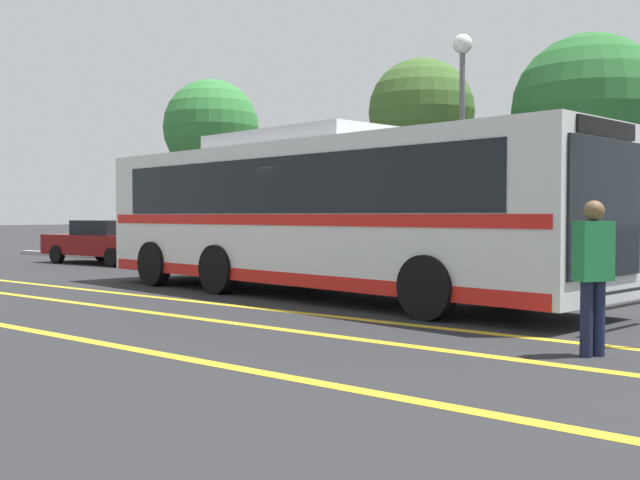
{
  "coord_description": "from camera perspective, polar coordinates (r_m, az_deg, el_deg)",
  "views": [
    {
      "loc": [
        8.57,
        -11.4,
        1.6
      ],
      "look_at": [
        -0.74,
        0.04,
        1.11
      ],
      "focal_mm": 42.0,
      "sensor_mm": 36.0,
      "label": 1
    }
  ],
  "objects": [
    {
      "name": "parked_car_2",
      "position": [
        17.54,
        5.21,
        -0.98
      ],
      "size": [
        4.05,
        1.96,
        1.41
      ],
      "rotation": [
        0.0,
        0.0,
        -1.6
      ],
      "color": "#9E9EA3",
      "rests_on": "ground_plane"
    },
    {
      "name": "tree_3",
      "position": [
        29.7,
        -8.3,
        8.44
      ],
      "size": [
        3.71,
        3.71,
        6.87
      ],
      "color": "#513823",
      "rests_on": "ground_plane"
    },
    {
      "name": "tree_1",
      "position": [
        21.78,
        19.79,
        9.26
      ],
      "size": [
        4.1,
        4.1,
        6.5
      ],
      "color": "#513823",
      "rests_on": "ground_plane"
    },
    {
      "name": "tree_2",
      "position": [
        22.68,
        7.73,
        9.61
      ],
      "size": [
        3.14,
        3.14,
        6.25
      ],
      "color": "#513823",
      "rests_on": "ground_plane"
    },
    {
      "name": "lane_strip_0",
      "position": [
        13.22,
        -6.05,
        -5.05
      ],
      "size": [
        31.62,
        0.2,
        0.01
      ],
      "primitive_type": "cube",
      "rotation": [
        0.0,
        0.0,
        1.57
      ],
      "color": "gold",
      "rests_on": "ground_plane"
    },
    {
      "name": "lane_strip_1",
      "position": [
        12.21,
        -11.11,
        -5.65
      ],
      "size": [
        31.62,
        0.2,
        0.01
      ],
      "primitive_type": "cube",
      "rotation": [
        0.0,
        0.0,
        1.57
      ],
      "color": "gold",
      "rests_on": "ground_plane"
    },
    {
      "name": "pedestrian_0",
      "position": [
        8.98,
        20.1,
        -1.98
      ],
      "size": [
        0.41,
        0.47,
        1.77
      ],
      "rotation": [
        0.0,
        0.0,
        4.17
      ],
      "color": "#191E38",
      "rests_on": "ground_plane"
    },
    {
      "name": "lane_strip_2",
      "position": [
        10.92,
        -20.36,
        -6.63
      ],
      "size": [
        31.62,
        0.2,
        0.01
      ],
      "primitive_type": "cube",
      "rotation": [
        0.0,
        0.0,
        1.57
      ],
      "color": "gold",
      "rests_on": "ground_plane"
    },
    {
      "name": "transit_bus",
      "position": [
        14.77,
        -0.04,
        2.28
      ],
      "size": [
        12.12,
        3.9,
        3.28
      ],
      "rotation": [
        0.0,
        0.0,
        -1.69
      ],
      "color": "silver",
      "rests_on": "ground_plane"
    },
    {
      "name": "parked_car_0",
      "position": [
        25.7,
        -15.93,
        -0.12
      ],
      "size": [
        4.75,
        2.12,
        1.44
      ],
      "rotation": [
        0.0,
        0.0,
        1.61
      ],
      "color": "maroon",
      "rests_on": "ground_plane"
    },
    {
      "name": "ground_plane",
      "position": [
        14.36,
        2.21,
        -4.5
      ],
      "size": [
        220.0,
        220.0,
        0.0
      ],
      "primitive_type": "plane",
      "color": "#262628"
    },
    {
      "name": "curb_strip",
      "position": [
        18.84,
        9.38,
        -2.78
      ],
      "size": [
        39.62,
        0.36,
        0.15
      ],
      "primitive_type": "cube",
      "color": "#99999E",
      "rests_on": "ground_plane"
    },
    {
      "name": "parked_car_1",
      "position": [
        21.72,
        -6.85,
        -0.5
      ],
      "size": [
        4.12,
        2.1,
        1.37
      ],
      "rotation": [
        0.0,
        0.0,
        1.55
      ],
      "color": "#335B33",
      "rests_on": "ground_plane"
    },
    {
      "name": "street_lamp",
      "position": [
        19.42,
        10.78,
        10.24
      ],
      "size": [
        0.5,
        0.5,
        6.14
      ],
      "color": "#59595E",
      "rests_on": "ground_plane"
    }
  ]
}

